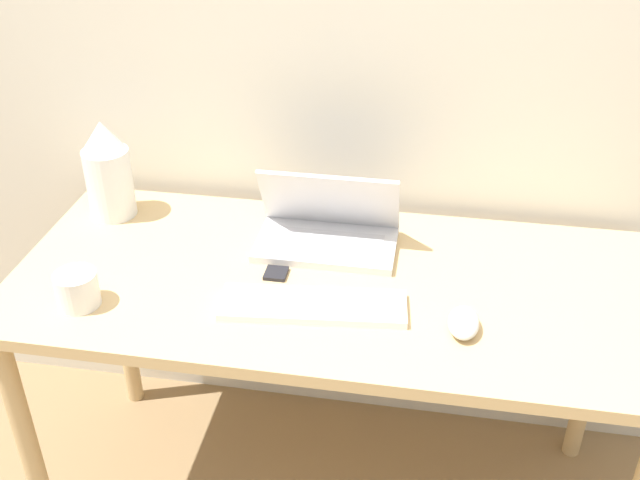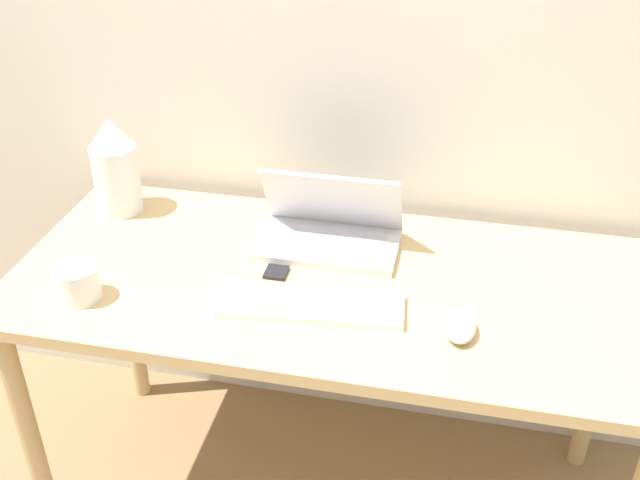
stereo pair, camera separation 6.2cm
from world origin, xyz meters
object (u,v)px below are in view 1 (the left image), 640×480
at_px(keyboard, 313,305).
at_px(mug, 77,289).
at_px(vase, 108,170).
at_px(laptop, 327,229).
at_px(mp3_player, 276,273).
at_px(mouse, 464,323).

height_order(keyboard, mug, mug).
distance_m(vase, mug, 0.41).
distance_m(laptop, mug, 0.60).
bearing_deg(keyboard, vase, 151.45).
bearing_deg(keyboard, mp3_player, 133.34).
bearing_deg(vase, mug, -77.75).
bearing_deg(laptop, mug, -145.79).
bearing_deg(mouse, vase, 159.56).
bearing_deg(laptop, mp3_player, -121.86).
height_order(mouse, mp3_player, mouse).
distance_m(laptop, keyboard, 0.27).
bearing_deg(keyboard, mouse, -3.25).
relative_size(laptop, mp3_player, 6.21).
bearing_deg(mug, vase, 102.25).
bearing_deg(vase, laptop, -5.36).
distance_m(laptop, vase, 0.59).
distance_m(keyboard, mp3_player, 0.16).
xyz_separation_m(laptop, mug, (-0.50, -0.34, -0.00)).
height_order(vase, mug, vase).
height_order(laptop, mp3_player, laptop).
distance_m(mouse, vase, 0.99).
bearing_deg(laptop, vase, 174.64).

